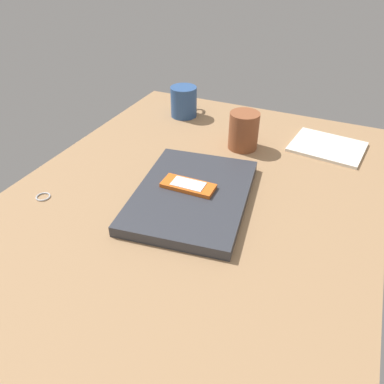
# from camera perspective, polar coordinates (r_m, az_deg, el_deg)

# --- Properties ---
(desk_surface) EXTENTS (1.20, 0.80, 0.03)m
(desk_surface) POSITION_cam_1_polar(r_m,az_deg,el_deg) (0.80, -1.69, -3.57)
(desk_surface) COLOR #9E7751
(desk_surface) RESTS_ON ground
(laptop_closed) EXTENTS (0.36, 0.28, 0.02)m
(laptop_closed) POSITION_cam_1_polar(r_m,az_deg,el_deg) (0.82, -0.00, -0.46)
(laptop_closed) COLOR #33353D
(laptop_closed) RESTS_ON desk_surface
(cell_phone_on_laptop) EXTENTS (0.05, 0.12, 0.01)m
(cell_phone_on_laptop) POSITION_cam_1_polar(r_m,az_deg,el_deg) (0.82, -0.58, 0.99)
(cell_phone_on_laptop) COLOR orange
(cell_phone_on_laptop) RESTS_ON laptop_closed
(coffee_mug) EXTENTS (0.12, 0.08, 0.09)m
(coffee_mug) POSITION_cam_1_polar(r_m,az_deg,el_deg) (1.20, -1.24, 13.72)
(coffee_mug) COLOR #2D518C
(coffee_mug) RESTS_ON desk_surface
(key_ring) EXTENTS (0.03, 0.03, 0.00)m
(key_ring) POSITION_cam_1_polar(r_m,az_deg,el_deg) (0.89, -21.87, -0.67)
(key_ring) COLOR silver
(key_ring) RESTS_ON desk_surface
(notepad) EXTENTS (0.17, 0.20, 0.01)m
(notepad) POSITION_cam_1_polar(r_m,az_deg,el_deg) (1.08, 20.05, 6.54)
(notepad) COLOR white
(notepad) RESTS_ON desk_surface
(pen_cup) EXTENTS (0.08, 0.08, 0.10)m
(pen_cup) POSITION_cam_1_polar(r_m,az_deg,el_deg) (1.01, 7.92, 9.30)
(pen_cup) COLOR brown
(pen_cup) RESTS_ON desk_surface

